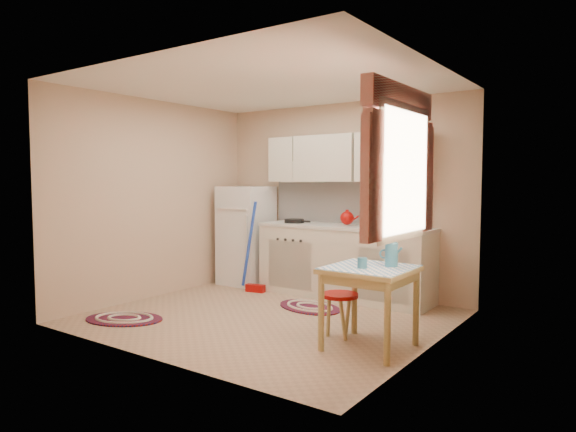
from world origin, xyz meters
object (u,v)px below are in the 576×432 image
(base_cabinets, at_px, (344,263))
(table, at_px, (369,308))
(stool, at_px, (340,315))
(fridge, at_px, (246,235))

(base_cabinets, bearing_deg, table, -54.49)
(base_cabinets, bearing_deg, stool, -62.31)
(table, height_order, stool, table)
(stool, bearing_deg, base_cabinets, 117.69)
(stool, bearing_deg, table, -18.97)
(fridge, distance_m, base_cabinets, 1.58)
(fridge, bearing_deg, stool, -31.44)
(fridge, height_order, base_cabinets, fridge)
(table, bearing_deg, base_cabinets, 125.51)
(table, xyz_separation_m, stool, (-0.37, 0.13, -0.15))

